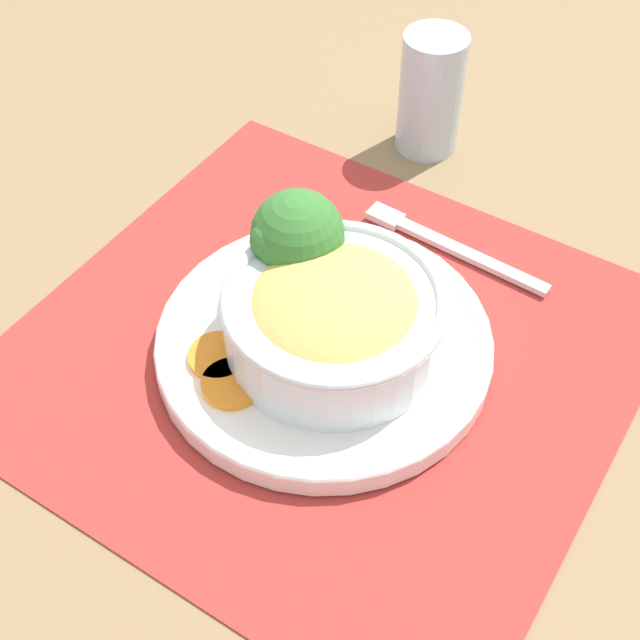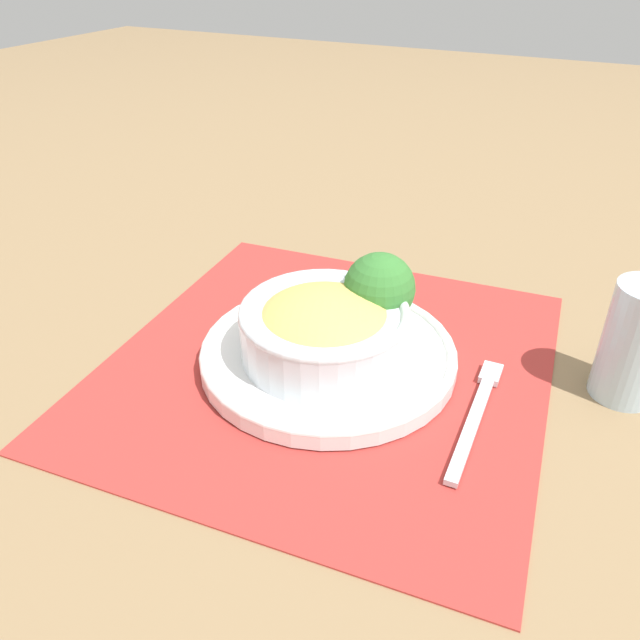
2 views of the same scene
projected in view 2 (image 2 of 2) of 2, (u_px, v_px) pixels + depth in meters
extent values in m
plane|color=#8C704C|center=(328.00, 364.00, 0.67)|extent=(4.00, 4.00, 0.00)
cube|color=#B2332D|center=(328.00, 363.00, 0.67)|extent=(0.49, 0.51, 0.00)
cylinder|color=white|center=(328.00, 355.00, 0.67)|extent=(0.27, 0.27, 0.02)
torus|color=white|center=(328.00, 349.00, 0.66)|extent=(0.27, 0.27, 0.01)
cylinder|color=silver|center=(325.00, 334.00, 0.64)|extent=(0.17, 0.17, 0.05)
torus|color=silver|center=(325.00, 312.00, 0.63)|extent=(0.17, 0.17, 0.01)
ellipsoid|color=#E0B75B|center=(325.00, 323.00, 0.63)|extent=(0.14, 0.14, 0.06)
cylinder|color=#759E51|center=(377.00, 322.00, 0.68)|extent=(0.03, 0.03, 0.03)
sphere|color=#387A33|center=(379.00, 288.00, 0.66)|extent=(0.08, 0.08, 0.08)
sphere|color=#387A33|center=(365.00, 275.00, 0.67)|extent=(0.03, 0.03, 0.03)
sphere|color=#387A33|center=(394.00, 292.00, 0.64)|extent=(0.03, 0.03, 0.03)
cylinder|color=orange|center=(296.00, 309.00, 0.72)|extent=(0.05, 0.05, 0.01)
cylinder|color=orange|center=(274.00, 317.00, 0.71)|extent=(0.05, 0.05, 0.01)
cylinder|color=silver|center=(636.00, 343.00, 0.60)|extent=(0.06, 0.06, 0.12)
cylinder|color=silver|center=(630.00, 362.00, 0.61)|extent=(0.05, 0.05, 0.07)
cube|color=silver|center=(474.00, 418.00, 0.59)|extent=(0.02, 0.18, 0.01)
cube|color=silver|center=(491.00, 374.00, 0.65)|extent=(0.02, 0.03, 0.01)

